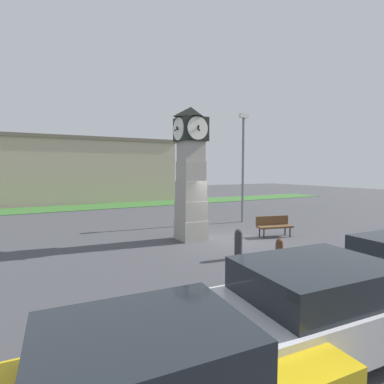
# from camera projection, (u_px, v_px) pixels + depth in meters

# --- Properties ---
(ground_plane) EXTENTS (81.46, 81.46, 0.00)m
(ground_plane) POSITION_uv_depth(u_px,v_px,m) (231.00, 242.00, 12.41)
(ground_plane) COLOR #424247
(clock_tower) EXTENTS (1.49, 1.45, 5.59)m
(clock_tower) POSITION_uv_depth(u_px,v_px,m) (191.00, 172.00, 12.64)
(clock_tower) COLOR #A09B90
(clock_tower) RESTS_ON ground_plane
(bollard_near_tower) EXTENTS (0.23, 0.23, 0.92)m
(bollard_near_tower) POSITION_uv_depth(u_px,v_px,m) (279.00, 253.00, 8.98)
(bollard_near_tower) COLOR brown
(bollard_near_tower) RESTS_ON ground_plane
(bollard_mid_row) EXTENTS (0.27, 0.27, 1.00)m
(bollard_mid_row) POSITION_uv_depth(u_px,v_px,m) (238.00, 243.00, 10.04)
(bollard_mid_row) COLOR #333338
(bollard_mid_row) RESTS_ON ground_plane
(car_navy_sedan) EXTENTS (3.96, 2.05, 1.40)m
(car_navy_sedan) POSITION_uv_depth(u_px,v_px,m) (162.00, 384.00, 3.14)
(car_navy_sedan) COLOR gold
(car_navy_sedan) RESTS_ON ground_plane
(car_near_tower) EXTENTS (4.31, 2.24, 1.50)m
(car_near_tower) POSITION_uv_depth(u_px,v_px,m) (325.00, 304.00, 4.91)
(car_near_tower) COLOR silver
(car_near_tower) RESTS_ON ground_plane
(bench) EXTENTS (1.68, 0.90, 0.90)m
(bench) POSITION_uv_depth(u_px,v_px,m) (274.00, 225.00, 13.37)
(bench) COLOR brown
(bench) RESTS_ON ground_plane
(street_lamp_far_side) EXTENTS (0.50, 0.24, 6.13)m
(street_lamp_far_side) POSITION_uv_depth(u_px,v_px,m) (243.00, 160.00, 16.95)
(street_lamp_far_side) COLOR slate
(street_lamp_far_side) RESTS_ON ground_plane
(warehouse_blue_far) EXTENTS (16.98, 8.94, 5.90)m
(warehouse_blue_far) POSITION_uv_depth(u_px,v_px,m) (83.00, 170.00, 29.46)
(warehouse_blue_far) COLOR #B7A88E
(warehouse_blue_far) RESTS_ON ground_plane
(grass_verge_far) EXTENTS (48.88, 4.07, 0.04)m
(grass_verge_far) POSITION_uv_depth(u_px,v_px,m) (94.00, 207.00, 24.19)
(grass_verge_far) COLOR #386B2D
(grass_verge_far) RESTS_ON ground_plane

